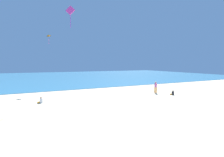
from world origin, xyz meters
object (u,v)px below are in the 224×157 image
object	(u,v)px
person_2	(156,86)
kite_magenta	(70,11)
person_0	(173,93)
kite_orange	(48,35)
person_3	(41,101)

from	to	relation	value
person_2	kite_magenta	bearing A→B (deg)	-22.04
person_0	kite_orange	distance (m)	21.95
person_0	person_2	size ratio (longest dim) A/B	0.40
person_3	kite_magenta	xyz separation A→B (m)	(1.69, -9.53, 7.50)
kite_magenta	person_0	bearing A→B (deg)	22.90
person_2	kite_orange	distance (m)	19.51
person_0	person_3	size ratio (longest dim) A/B	0.99
person_0	kite_orange	bearing A→B (deg)	3.40
person_3	kite_orange	world-z (taller)	kite_orange
kite_magenta	kite_orange	distance (m)	19.24
person_2	kite_orange	world-z (taller)	kite_orange
person_3	kite_orange	distance (m)	13.30
kite_magenta	kite_orange	bearing A→B (deg)	89.68
person_2	person_3	size ratio (longest dim) A/B	2.51
person_0	person_2	bearing A→B (deg)	-20.64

